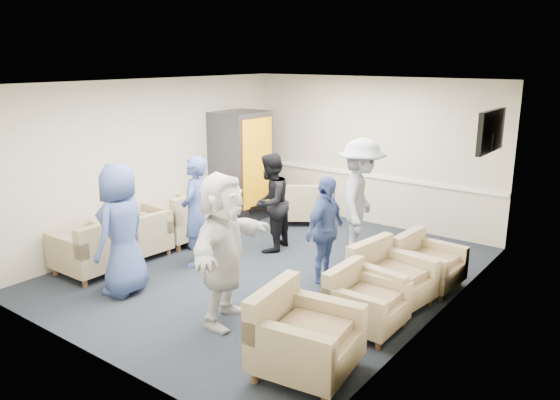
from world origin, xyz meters
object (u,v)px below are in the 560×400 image
Objects in this scene: armchair_right_midfar at (388,280)px; person_front_left at (121,229)px; armchair_left_near at (93,251)px; person_back_left at (270,203)px; armchair_right_near at (301,339)px; armchair_right_midnear at (363,304)px; armchair_left_mid at (141,237)px; armchair_right_far at (426,265)px; person_back_right at (361,201)px; armchair_left_far at (183,220)px; vending_machine at (241,166)px; person_mid_right at (325,230)px; person_mid_left at (195,212)px; armchair_corner at (300,205)px; person_front_right at (224,249)px.

armchair_right_midfar is 3.47m from person_front_left.
person_back_left is (1.40, 2.34, 0.44)m from armchair_left_near.
armchair_right_near is 1.34× the size of armchair_right_midnear.
armchair_right_midnear is (3.91, -0.00, -0.00)m from armchair_left_mid.
armchair_left_mid is 1.02× the size of armchair_right_far.
armchair_left_near is 3.98m from person_back_right.
person_back_left reaches higher than armchair_left_mid.
armchair_right_near is (3.86, -2.06, -0.01)m from armchair_left_far.
armchair_left_mid is 0.85× the size of armchair_left_far.
armchair_left_mid is 1.08× the size of armchair_right_midnear.
vending_machine is 1.37× the size of person_mid_right.
person_mid_right reaches higher than armchair_left_near.
person_mid_left reaches higher than armchair_left_mid.
person_mid_left reaches higher than person_back_left.
armchair_left_near is 0.53× the size of person_mid_left.
armchair_corner is at bearing -174.20° from person_back_left.
person_front_right is at bearing 66.61° from armchair_right_near.
armchair_left_far reaches higher than armchair_right_near.
armchair_right_midfar is at bearing -99.78° from person_mid_right.
armchair_left_mid is (-0.03, 0.89, -0.04)m from armchair_left_near.
armchair_left_mid is 0.89m from armchair_left_far.
armchair_left_near is at bearing -87.42° from vending_machine.
armchair_right_near is 0.55× the size of person_back_right.
person_back_right is (1.37, 0.45, 0.15)m from person_back_left.
vending_machine is 3.69m from person_front_left.
armchair_right_near is 5.48m from vending_machine.
armchair_left_far is 0.52× the size of person_back_right.
person_mid_left is at bearing 105.27° from person_mid_right.
armchair_left_far is 4.00m from armchair_right_midnear.
person_mid_right is (1.90, 0.59, -0.07)m from person_mid_left.
armchair_right_midfar is (3.86, 0.74, 0.03)m from armchair_left_mid.
armchair_left_far is 0.62× the size of person_back_left.
person_front_left is 1.10× the size of person_back_left.
armchair_left_near is 0.85× the size of armchair_right_near.
armchair_right_near is 0.69× the size of person_mid_right.
person_back_right is 1.05× the size of person_front_right.
armchair_right_far is 4.30m from vending_machine.
vending_machine reaches higher than person_front_left.
armchair_right_near is at bearing 70.26° from person_front_left.
person_back_right is (-1.05, 3.07, 0.58)m from armchair_right_near.
armchair_right_midfar is 4.42m from vending_machine.
person_mid_right is (-1.08, 0.88, 0.45)m from armchair_right_midnear.
person_back_left is at bearing 151.24° from person_front_left.
vending_machine is at bearing -172.26° from armchair_left_far.
person_front_left is at bearing -73.88° from vending_machine.
person_back_left is at bearing 59.36° from armchair_right_midnear.
armchair_right_near is (3.83, -0.28, 0.02)m from armchair_left_near.
person_front_right is (-1.34, 0.36, 0.54)m from armchair_right_near.
armchair_right_midnear is 0.67× the size of armchair_corner.
person_back_right is at bearing 50.19° from armchair_right_midfar.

